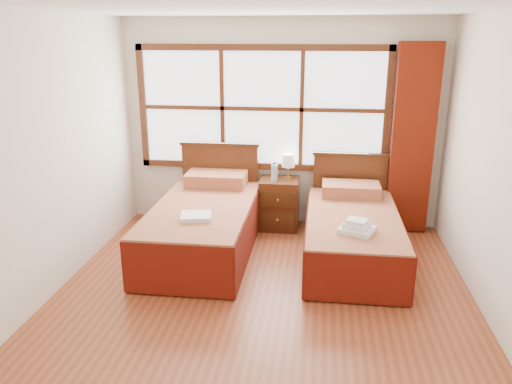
# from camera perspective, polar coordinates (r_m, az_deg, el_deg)

# --- Properties ---
(floor) EXTENTS (4.50, 4.50, 0.00)m
(floor) POSITION_cam_1_polar(r_m,az_deg,el_deg) (4.71, 0.42, -13.04)
(floor) COLOR brown
(floor) RESTS_ON ground
(ceiling) EXTENTS (4.50, 4.50, 0.00)m
(ceiling) POSITION_cam_1_polar(r_m,az_deg,el_deg) (4.05, 0.51, 20.45)
(ceiling) COLOR white
(ceiling) RESTS_ON wall_back
(wall_back) EXTENTS (4.00, 0.00, 4.00)m
(wall_back) POSITION_cam_1_polar(r_m,az_deg,el_deg) (6.38, 2.95, 7.72)
(wall_back) COLOR silver
(wall_back) RESTS_ON floor
(wall_left) EXTENTS (0.00, 4.50, 4.50)m
(wall_left) POSITION_cam_1_polar(r_m,az_deg,el_deg) (4.85, -23.73, 3.02)
(wall_left) COLOR silver
(wall_left) RESTS_ON floor
(wall_right) EXTENTS (0.00, 4.50, 4.50)m
(wall_right) POSITION_cam_1_polar(r_m,az_deg,el_deg) (4.43, 27.09, 1.26)
(wall_right) COLOR silver
(wall_right) RESTS_ON floor
(window) EXTENTS (3.16, 0.06, 1.56)m
(window) POSITION_cam_1_polar(r_m,az_deg,el_deg) (6.33, 0.66, 9.50)
(window) COLOR white
(window) RESTS_ON wall_back
(curtain) EXTENTS (0.50, 0.16, 2.30)m
(curtain) POSITION_cam_1_polar(r_m,az_deg,el_deg) (6.35, 17.45, 5.68)
(curtain) COLOR maroon
(curtain) RESTS_ON wall_back
(bed_left) EXTENTS (1.09, 2.12, 1.07)m
(bed_left) POSITION_cam_1_polar(r_m,az_deg,el_deg) (5.75, -5.89, -3.58)
(bed_left) COLOR #3C200C
(bed_left) RESTS_ON floor
(bed_right) EXTENTS (1.01, 2.03, 0.98)m
(bed_right) POSITION_cam_1_polar(r_m,az_deg,el_deg) (5.64, 10.92, -4.57)
(bed_right) COLOR #3C200C
(bed_right) RESTS_ON floor
(nightstand) EXTENTS (0.49, 0.48, 0.65)m
(nightstand) POSITION_cam_1_polar(r_m,az_deg,el_deg) (6.38, 2.66, -1.35)
(nightstand) COLOR #4A2310
(nightstand) RESTS_ON floor
(towels_left) EXTENTS (0.36, 0.33, 0.05)m
(towels_left) POSITION_cam_1_polar(r_m,az_deg,el_deg) (5.21, -6.88, -2.78)
(towels_left) COLOR white
(towels_left) RESTS_ON bed_left
(towels_right) EXTENTS (0.40, 0.38, 0.13)m
(towels_right) POSITION_cam_1_polar(r_m,az_deg,el_deg) (5.03, 11.45, -3.96)
(towels_right) COLOR white
(towels_right) RESTS_ON bed_right
(lamp) EXTENTS (0.16, 0.16, 0.32)m
(lamp) POSITION_cam_1_polar(r_m,az_deg,el_deg) (6.28, 3.71, 3.53)
(lamp) COLOR gold
(lamp) RESTS_ON nightstand
(bottle_near) EXTENTS (0.06, 0.06, 0.24)m
(bottle_near) POSITION_cam_1_polar(r_m,az_deg,el_deg) (6.17, 2.05, 2.22)
(bottle_near) COLOR #A3BBD2
(bottle_near) RESTS_ON nightstand
(bottle_far) EXTENTS (0.06, 0.06, 0.22)m
(bottle_far) POSITION_cam_1_polar(r_m,az_deg,el_deg) (6.23, 2.23, 2.29)
(bottle_far) COLOR #A3BBD2
(bottle_far) RESTS_ON nightstand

